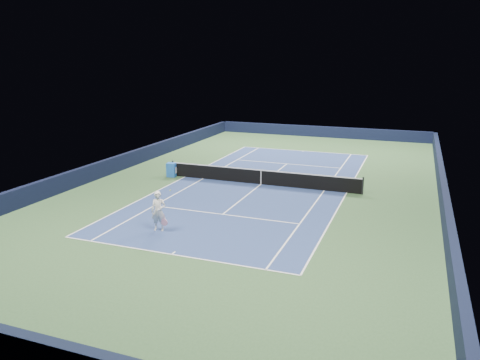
% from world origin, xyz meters
% --- Properties ---
extents(ground, '(40.00, 40.00, 0.00)m').
position_xyz_m(ground, '(0.00, 0.00, 0.00)').
color(ground, '#2E4E2A').
rests_on(ground, ground).
extents(wall_far, '(22.00, 0.35, 1.10)m').
position_xyz_m(wall_far, '(0.00, 19.82, 0.55)').
color(wall_far, black).
rests_on(wall_far, ground).
extents(wall_near, '(22.00, 0.35, 1.10)m').
position_xyz_m(wall_near, '(0.00, -19.82, 0.55)').
color(wall_near, black).
rests_on(wall_near, ground).
extents(wall_right, '(0.35, 40.00, 1.10)m').
position_xyz_m(wall_right, '(10.82, 0.00, 0.55)').
color(wall_right, black).
rests_on(wall_right, ground).
extents(wall_left, '(0.35, 40.00, 1.10)m').
position_xyz_m(wall_left, '(-10.82, 0.00, 0.55)').
color(wall_left, black).
rests_on(wall_left, ground).
extents(court_surface, '(10.97, 23.77, 0.01)m').
position_xyz_m(court_surface, '(0.00, 0.00, 0.00)').
color(court_surface, navy).
rests_on(court_surface, ground).
extents(baseline_far, '(10.97, 0.08, 0.00)m').
position_xyz_m(baseline_far, '(0.00, 11.88, 0.01)').
color(baseline_far, white).
rests_on(baseline_far, ground).
extents(baseline_near, '(10.97, 0.08, 0.00)m').
position_xyz_m(baseline_near, '(0.00, -11.88, 0.01)').
color(baseline_near, white).
rests_on(baseline_near, ground).
extents(sideline_doubles_right, '(0.08, 23.77, 0.00)m').
position_xyz_m(sideline_doubles_right, '(5.49, 0.00, 0.01)').
color(sideline_doubles_right, white).
rests_on(sideline_doubles_right, ground).
extents(sideline_doubles_left, '(0.08, 23.77, 0.00)m').
position_xyz_m(sideline_doubles_left, '(-5.49, 0.00, 0.01)').
color(sideline_doubles_left, white).
rests_on(sideline_doubles_left, ground).
extents(sideline_singles_right, '(0.08, 23.77, 0.00)m').
position_xyz_m(sideline_singles_right, '(4.12, 0.00, 0.01)').
color(sideline_singles_right, white).
rests_on(sideline_singles_right, ground).
extents(sideline_singles_left, '(0.08, 23.77, 0.00)m').
position_xyz_m(sideline_singles_left, '(-4.12, 0.00, 0.01)').
color(sideline_singles_left, white).
rests_on(sideline_singles_left, ground).
extents(service_line_far, '(8.23, 0.08, 0.00)m').
position_xyz_m(service_line_far, '(0.00, 6.40, 0.01)').
color(service_line_far, white).
rests_on(service_line_far, ground).
extents(service_line_near, '(8.23, 0.08, 0.00)m').
position_xyz_m(service_line_near, '(0.00, -6.40, 0.01)').
color(service_line_near, white).
rests_on(service_line_near, ground).
extents(center_service_line, '(0.08, 12.80, 0.00)m').
position_xyz_m(center_service_line, '(0.00, 0.00, 0.01)').
color(center_service_line, white).
rests_on(center_service_line, ground).
extents(center_mark_far, '(0.08, 0.30, 0.00)m').
position_xyz_m(center_mark_far, '(0.00, 11.73, 0.01)').
color(center_mark_far, white).
rests_on(center_mark_far, ground).
extents(center_mark_near, '(0.08, 0.30, 0.00)m').
position_xyz_m(center_mark_near, '(0.00, -11.73, 0.01)').
color(center_mark_near, white).
rests_on(center_mark_near, ground).
extents(tennis_net, '(12.90, 0.10, 1.07)m').
position_xyz_m(tennis_net, '(0.00, 0.00, 0.50)').
color(tennis_net, black).
rests_on(tennis_net, ground).
extents(sponsor_cube, '(0.65, 0.61, 0.96)m').
position_xyz_m(sponsor_cube, '(-6.40, -0.22, 0.48)').
color(sponsor_cube, blue).
rests_on(sponsor_cube, ground).
extents(tennis_player, '(0.88, 1.34, 1.91)m').
position_xyz_m(tennis_player, '(-1.91, -9.60, 0.96)').
color(tennis_player, white).
rests_on(tennis_player, ground).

